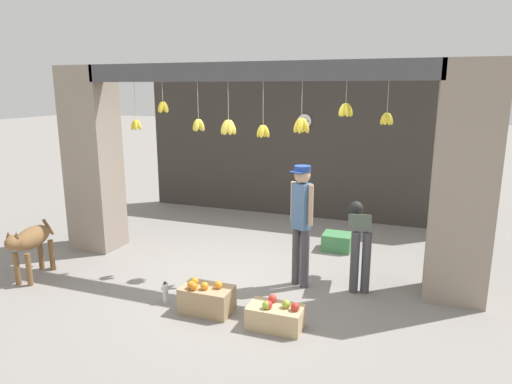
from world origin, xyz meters
The scene contains 13 objects.
ground_plane centered at (0.00, 0.00, 0.00)m, with size 60.00×60.00×0.00m, color gray.
shop_back_wall centered at (0.00, 3.21, 1.42)m, with size 6.60×0.12×2.84m, color #38332D.
shop_pillar_left centered at (-2.65, 0.30, 1.42)m, with size 0.70×0.60×2.84m, color gray.
shop_pillar_right centered at (2.65, 0.30, 1.42)m, with size 0.70×0.60×2.84m, color gray.
storefront_awning centered at (0.01, 0.12, 2.66)m, with size 4.70×0.29×0.95m.
dog centered at (-2.64, -1.06, 0.53)m, with size 0.43×1.00×0.77m.
shopkeeper centered at (0.80, -0.04, 0.92)m, with size 0.32×0.29×1.58m.
worker_stooping centered at (1.50, 0.23, 0.68)m, with size 0.38×0.78×1.02m.
fruit_crate_oranges centered at (-0.03, -1.10, 0.16)m, with size 0.59×0.36×0.39m.
fruit_crate_apples centered at (0.83, -1.17, 0.13)m, with size 0.59×0.34×0.33m.
produce_box_green centered at (1.01, 1.47, 0.13)m, with size 0.44×0.39×0.27m, color #42844C.
water_bottle centered at (-0.59, -1.07, 0.12)m, with size 0.07×0.07×0.26m.
wall_clock centered at (0.01, 3.14, 1.90)m, with size 0.28×0.03×0.28m.
Camera 1 is at (2.17, -5.43, 2.53)m, focal length 32.00 mm.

